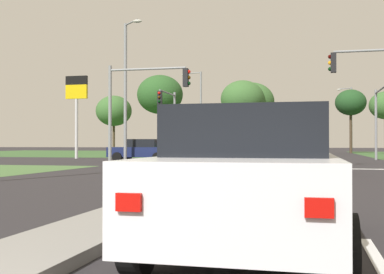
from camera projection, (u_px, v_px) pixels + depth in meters
ground_plane at (263, 162)px, 31.23m from camera, size 200.00×200.00×0.00m
grass_verge_far_left at (73, 153)px, 60.93m from camera, size 35.00×35.00×0.01m
median_island_near at (197, 188)px, 12.74m from camera, size 1.20×22.00×0.14m
median_island_far at (283, 153)px, 55.56m from camera, size 1.20×36.00×0.14m
lane_dash_near at (375, 257)px, 5.31m from camera, size 0.14×2.00×0.01m
lane_dash_second at (340, 197)px, 11.15m from camera, size 0.14×2.00×0.01m
lane_dash_third at (329, 179)px, 16.99m from camera, size 0.14×2.00×0.01m
stop_bar_near at (330, 169)px, 23.55m from camera, size 6.40×0.50×0.01m
crosswalk_bar_near at (140, 165)px, 27.64m from camera, size 0.70×2.80×0.01m
crosswalk_bar_second at (159, 165)px, 27.38m from camera, size 0.70×2.80×0.01m
crosswalk_bar_third at (179, 165)px, 27.11m from camera, size 0.70×2.80×0.01m
crosswalk_bar_fourth at (200, 165)px, 26.85m from camera, size 0.70×2.80×0.01m
crosswalk_bar_fifth at (221, 166)px, 26.59m from camera, size 0.70×2.80×0.01m
crosswalk_bar_sixth at (242, 166)px, 26.32m from camera, size 0.70×2.80×0.01m
crosswalk_bar_seventh at (264, 166)px, 26.06m from camera, size 0.70×2.80×0.01m
crosswalk_bar_eighth at (286, 166)px, 25.79m from camera, size 0.70×2.80×0.01m
car_navy_near at (142, 150)px, 32.24m from camera, size 4.25×2.01×1.48m
car_teal_second at (245, 148)px, 41.07m from camera, size 2.08×4.59×1.57m
car_silver_third at (255, 147)px, 49.28m from camera, size 2.07×4.36×1.55m
car_white_fourth at (253, 178)px, 5.74m from camera, size 2.06×4.50×1.61m
car_red_fifth at (299, 153)px, 20.15m from camera, size 2.01×4.42×1.57m
traffic_signal_near_right at (383, 85)px, 23.42m from camera, size 3.95×0.32×5.90m
traffic_signal_far_left at (169, 112)px, 37.87m from camera, size 0.32×4.41×5.29m
traffic_signal_near_left at (139, 96)px, 26.22m from camera, size 4.56×0.32×5.40m
traffic_signal_far_right at (380, 108)px, 33.83m from camera, size 0.32×5.67×5.12m
street_lamp_second at (127, 85)px, 30.67m from camera, size 1.59×1.41×8.70m
street_lamp_third at (199, 108)px, 52.57m from camera, size 2.33×0.72×8.83m
street_lamp_fourth at (350, 116)px, 64.65m from camera, size 1.91×0.79×8.52m
pedestrian_at_median at (277, 143)px, 40.25m from camera, size 0.34×0.34×1.77m
fuel_price_totem at (77, 98)px, 38.98m from camera, size 1.80×0.24×6.53m
treeline_near at (114, 111)px, 66.92m from camera, size 4.85×4.85×7.66m
treeline_second at (160, 95)px, 59.44m from camera, size 5.52×5.52×9.41m
treeline_third at (242, 99)px, 57.34m from camera, size 5.05×5.05×8.51m
treeline_fourth at (251, 102)px, 59.50m from camera, size 5.47×5.47×8.52m
treeline_fifth at (351, 103)px, 59.70m from camera, size 3.69×3.69×7.71m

